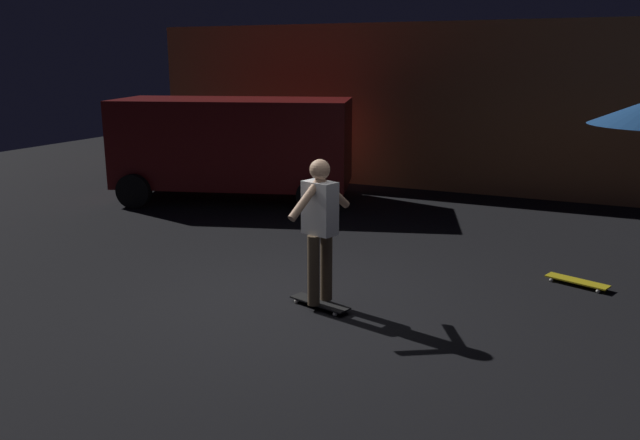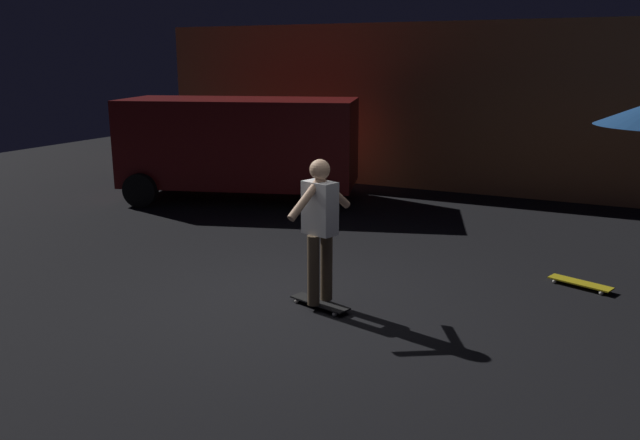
# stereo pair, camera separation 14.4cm
# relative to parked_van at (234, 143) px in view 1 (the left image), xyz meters

# --- Properties ---
(ground_plane) EXTENTS (28.00, 28.00, 0.00)m
(ground_plane) POSITION_rel_parked_van_xyz_m (3.77, -4.68, -1.16)
(ground_plane) COLOR black
(low_building) EXTENTS (11.82, 4.29, 3.56)m
(low_building) POSITION_rel_parked_van_xyz_m (2.45, 4.72, 0.62)
(low_building) COLOR #C67A47
(low_building) RESTS_ON ground_plane
(parked_van) EXTENTS (4.96, 3.35, 2.03)m
(parked_van) POSITION_rel_parked_van_xyz_m (0.00, 0.00, 0.00)
(parked_van) COLOR maroon
(parked_van) RESTS_ON ground_plane
(skateboard_ridden) EXTENTS (0.80, 0.42, 0.07)m
(skateboard_ridden) POSITION_rel_parked_van_xyz_m (4.04, -4.68, -1.11)
(skateboard_ridden) COLOR black
(skateboard_ridden) RESTS_ON ground_plane
(skateboard_spare) EXTENTS (0.80, 0.45, 0.07)m
(skateboard_spare) POSITION_rel_parked_van_xyz_m (6.71, -2.64, -1.11)
(skateboard_spare) COLOR gold
(skateboard_spare) RESTS_ON ground_plane
(skater) EXTENTS (0.43, 0.96, 1.67)m
(skater) POSITION_rel_parked_van_xyz_m (4.04, -4.68, -0.12)
(skater) COLOR brown
(skater) RESTS_ON skateboard_ridden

